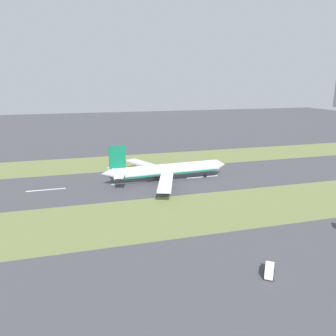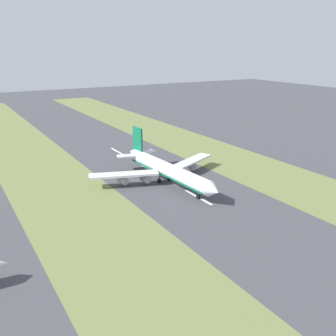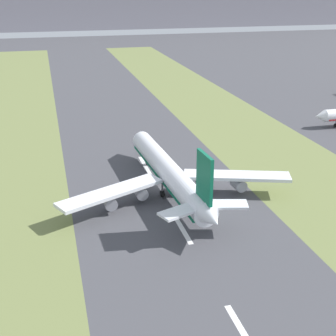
{
  "view_description": "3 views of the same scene",
  "coord_description": "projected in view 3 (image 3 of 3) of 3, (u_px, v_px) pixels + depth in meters",
  "views": [
    {
      "loc": [
        158.42,
        -47.02,
        50.07
      ],
      "look_at": [
        2.16,
        -2.66,
        7.0
      ],
      "focal_mm": 35.0,
      "sensor_mm": 36.0,
      "label": 1
    },
    {
      "loc": [
        82.62,
        135.57,
        57.3
      ],
      "look_at": [
        2.16,
        -2.66,
        7.0
      ],
      "focal_mm": 42.0,
      "sensor_mm": 36.0,
      "label": 2
    },
    {
      "loc": [
        -28.05,
        -118.28,
        55.0
      ],
      "look_at": [
        2.16,
        -2.66,
        7.0
      ],
      "focal_mm": 50.0,
      "sensor_mm": 36.0,
      "label": 3
    }
  ],
  "objects": [
    {
      "name": "centreline_dash_mid",
      "position": [
        180.0,
        225.0,
        112.92
      ],
      "size": [
        1.2,
        18.0,
        0.01
      ],
      "primitive_type": "cube",
      "color": "silver",
      "rests_on": "ground"
    },
    {
      "name": "grass_median_east",
      "position": [
        300.0,
        173.0,
        143.82
      ],
      "size": [
        40.0,
        600.0,
        0.01
      ],
      "primitive_type": "cube",
      "color": "olive",
      "rests_on": "ground"
    },
    {
      "name": "ground_plane",
      "position": [
        158.0,
        188.0,
        133.27
      ],
      "size": [
        800.0,
        800.0,
        0.0
      ],
      "primitive_type": "plane",
      "color": "#424247"
    },
    {
      "name": "airplane_main_jet",
      "position": [
        170.0,
        174.0,
        127.46
      ],
      "size": [
        64.02,
        67.21,
        20.2
      ],
      "color": "silver",
      "rests_on": "ground"
    },
    {
      "name": "centreline_dash_far",
      "position": [
        146.0,
        166.0,
        148.83
      ],
      "size": [
        1.2,
        18.0,
        0.01
      ],
      "primitive_type": "cube",
      "color": "silver",
      "rests_on": "ground"
    }
  ]
}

